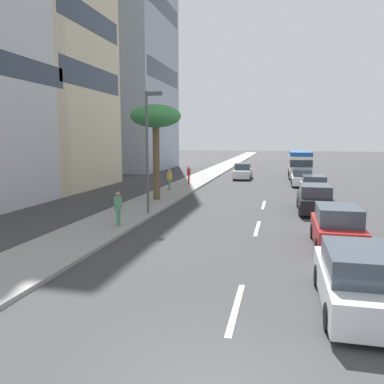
# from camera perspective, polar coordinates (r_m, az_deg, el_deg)

# --- Properties ---
(ground_plane) EXTENTS (198.00, 198.00, 0.00)m
(ground_plane) POSITION_cam_1_polar(r_m,az_deg,el_deg) (37.76, 11.27, 1.09)
(ground_plane) COLOR #38383A
(sidewalk_right) EXTENTS (162.00, 3.22, 0.15)m
(sidewalk_right) POSITION_cam_1_polar(r_m,az_deg,el_deg) (38.69, 0.11, 1.52)
(sidewalk_right) COLOR gray
(sidewalk_right) RESTS_ON ground_plane
(lane_stripe_near) EXTENTS (3.20, 0.16, 0.01)m
(lane_stripe_near) POSITION_cam_1_polar(r_m,az_deg,el_deg) (10.63, 6.47, -16.54)
(lane_stripe_near) COLOR silver
(lane_stripe_near) RESTS_ON ground_plane
(lane_stripe_mid) EXTENTS (3.20, 0.16, 0.01)m
(lane_stripe_mid) POSITION_cam_1_polar(r_m,az_deg,el_deg) (19.40, 9.58, -5.27)
(lane_stripe_mid) COLOR silver
(lane_stripe_mid) RESTS_ON ground_plane
(lane_stripe_far) EXTENTS (3.20, 0.16, 0.01)m
(lane_stripe_far) POSITION_cam_1_polar(r_m,az_deg,el_deg) (26.16, 10.48, -1.87)
(lane_stripe_far) COLOR silver
(lane_stripe_far) RESTS_ON ground_plane
(car_lead) EXTENTS (4.67, 1.91, 1.67)m
(car_lead) POSITION_cam_1_polar(r_m,az_deg,el_deg) (24.28, 17.57, -1.00)
(car_lead) COLOR black
(car_lead) RESTS_ON ground_plane
(car_second) EXTENTS (4.49, 1.89, 1.66)m
(car_second) POSITION_cam_1_polar(r_m,az_deg,el_deg) (11.06, 23.24, -11.83)
(car_second) COLOR silver
(car_second) RESTS_ON ground_plane
(car_third) EXTENTS (4.07, 1.83, 1.72)m
(car_third) POSITION_cam_1_polar(r_m,az_deg,el_deg) (16.76, 20.55, -4.96)
(car_third) COLOR #A51E1E
(car_third) RESTS_ON ground_plane
(car_fourth) EXTENTS (4.40, 1.84, 1.54)m
(car_fourth) POSITION_cam_1_polar(r_m,az_deg,el_deg) (37.46, 15.80, 2.02)
(car_fourth) COLOR white
(car_fourth) RESTS_ON ground_plane
(car_fifth) EXTENTS (4.42, 1.82, 1.67)m
(car_fifth) POSITION_cam_1_polar(r_m,az_deg,el_deg) (42.53, 7.48, 3.00)
(car_fifth) COLOR white
(car_fifth) RESTS_ON ground_plane
(car_sixth) EXTENTS (4.14, 1.87, 1.59)m
(car_sixth) POSITION_cam_1_polar(r_m,az_deg,el_deg) (30.87, 17.43, 0.79)
(car_sixth) COLOR silver
(car_sixth) RESTS_ON ground_plane
(minibus_seventh) EXTENTS (7.00, 2.36, 2.95)m
(minibus_seventh) POSITION_cam_1_polar(r_m,az_deg,el_deg) (44.46, 15.57, 4.06)
(minibus_seventh) COLOR silver
(minibus_seventh) RESTS_ON ground_plane
(pedestrian_near_lamp) EXTENTS (0.30, 0.36, 1.74)m
(pedestrian_near_lamp) POSITION_cam_1_polar(r_m,az_deg,el_deg) (32.00, -3.34, 2.03)
(pedestrian_near_lamp) COLOR #4C8C66
(pedestrian_near_lamp) RESTS_ON sidewalk_right
(pedestrian_mid_block) EXTENTS (0.39, 0.34, 1.68)m
(pedestrian_mid_block) POSITION_cam_1_polar(r_m,az_deg,el_deg) (19.17, -10.82, -2.20)
(pedestrian_mid_block) COLOR #4C8C66
(pedestrian_mid_block) RESTS_ON sidewalk_right
(pedestrian_by_tree) EXTENTS (0.30, 0.35, 1.67)m
(pedestrian_by_tree) POSITION_cam_1_polar(r_m,az_deg,el_deg) (35.99, -0.48, 2.62)
(pedestrian_by_tree) COLOR red
(pedestrian_by_tree) RESTS_ON sidewalk_right
(palm_tree) EXTENTS (3.45, 3.45, 6.52)m
(palm_tree) POSITION_cam_1_polar(r_m,az_deg,el_deg) (27.01, -5.35, 10.66)
(palm_tree) COLOR brown
(palm_tree) RESTS_ON sidewalk_right
(street_lamp) EXTENTS (0.24, 0.97, 6.81)m
(street_lamp) POSITION_cam_1_polar(r_m,az_deg,el_deg) (21.88, -6.35, 7.75)
(street_lamp) COLOR #4C4C51
(street_lamp) RESTS_ON sidewalk_right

